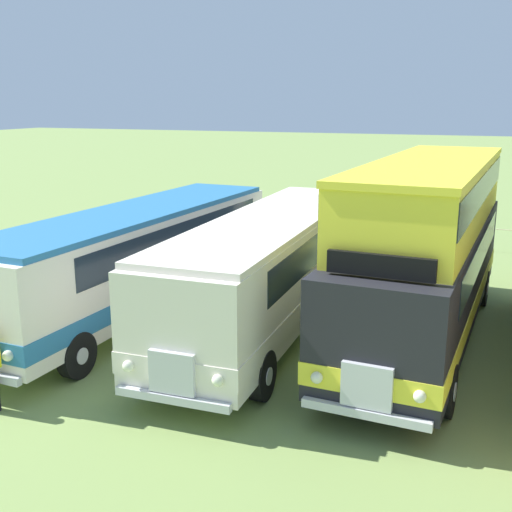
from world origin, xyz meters
The scene contains 3 objects.
bus_first_in_row centered at (-13.34, -0.32, 1.76)m, with size 3.10×11.74×2.99m.
bus_second_in_row centered at (-9.53, 0.05, 1.76)m, with size 2.81×11.65×2.99m.
bus_third_in_row centered at (-5.71, 0.51, 2.47)m, with size 3.12×11.06×4.49m.
Camera 1 is at (-4.20, -15.02, 5.87)m, focal length 44.27 mm.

